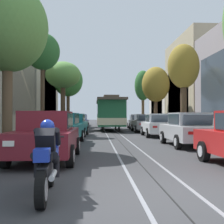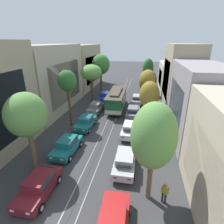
% 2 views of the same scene
% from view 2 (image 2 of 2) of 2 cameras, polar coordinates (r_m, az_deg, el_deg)
% --- Properties ---
extents(ground_plane, '(160.00, 160.00, 0.00)m').
position_cam_2_polar(ground_plane, '(26.48, 0.16, -2.14)').
color(ground_plane, '#38383A').
extents(trolley_track_rails, '(1.14, 54.69, 0.01)m').
position_cam_2_polar(trolley_track_rails, '(28.90, 1.09, -0.02)').
color(trolley_track_rails, gray).
rests_on(trolley_track_rails, ground).
extents(building_facade_left, '(5.90, 46.39, 10.86)m').
position_cam_2_polar(building_facade_left, '(31.60, -18.03, 10.57)').
color(building_facade_left, tan).
rests_on(building_facade_left, ground).
extents(building_facade_right, '(5.57, 46.39, 10.34)m').
position_cam_2_polar(building_facade_right, '(28.18, 22.74, 6.61)').
color(building_facade_right, '#BCAD93').
rests_on(building_facade_right, ground).
extents(parked_car_maroon_near_left, '(2.01, 4.36, 1.58)m').
position_cam_2_polar(parked_car_maroon_near_left, '(15.22, -22.34, -20.95)').
color(parked_car_maroon_near_left, maroon).
rests_on(parked_car_maroon_near_left, ground).
extents(parked_car_teal_second_left, '(2.14, 4.42, 1.58)m').
position_cam_2_polar(parked_car_teal_second_left, '(19.06, -14.17, -10.38)').
color(parked_car_teal_second_left, '#196B70').
rests_on(parked_car_teal_second_left, ground).
extents(parked_car_teal_mid_left, '(2.11, 4.41, 1.58)m').
position_cam_2_polar(parked_car_teal_mid_left, '(23.73, -8.41, -3.22)').
color(parked_car_teal_mid_left, '#196B70').
rests_on(parked_car_teal_mid_left, ground).
extents(parked_car_grey_fourth_left, '(2.14, 4.42, 1.58)m').
position_cam_2_polar(parked_car_grey_fourth_left, '(28.72, -5.29, 1.45)').
color(parked_car_grey_fourth_left, slate).
rests_on(parked_car_grey_fourth_left, ground).
extents(parked_car_blue_fifth_left, '(2.01, 4.36, 1.58)m').
position_cam_2_polar(parked_car_blue_fifth_left, '(34.63, -2.55, 5.09)').
color(parked_car_blue_fifth_left, '#233D93').
rests_on(parked_car_blue_fifth_left, ground).
extents(parked_car_red_near_right, '(2.08, 4.40, 1.58)m').
position_cam_2_polar(parked_car_red_near_right, '(12.33, 0.24, -31.93)').
color(parked_car_red_near_right, red).
rests_on(parked_car_red_near_right, ground).
extents(parked_car_silver_second_right, '(2.01, 4.37, 1.58)m').
position_cam_2_polar(parked_car_silver_second_right, '(16.45, 4.13, -15.45)').
color(parked_car_silver_second_right, '#B7B7BC').
rests_on(parked_car_silver_second_right, ground).
extents(parked_car_white_mid_right, '(2.09, 4.40, 1.58)m').
position_cam_2_polar(parked_car_white_mid_right, '(21.81, 5.72, -5.44)').
color(parked_car_white_mid_right, silver).
rests_on(parked_car_white_mid_right, ground).
extents(parked_car_grey_fourth_right, '(2.03, 4.38, 1.58)m').
position_cam_2_polar(parked_car_grey_fourth_right, '(27.12, 6.76, 0.13)').
color(parked_car_grey_fourth_right, slate).
rests_on(parked_car_grey_fourth_right, ground).
extents(parked_car_silver_fifth_right, '(2.11, 4.41, 1.58)m').
position_cam_2_polar(parked_car_silver_fifth_right, '(33.04, 7.97, 4.06)').
color(parked_car_silver_fifth_right, '#B7B7BC').
rests_on(parked_car_silver_fifth_right, ground).
extents(street_tree_kerb_left_near, '(3.35, 3.42, 7.03)m').
position_cam_2_polar(street_tree_kerb_left_near, '(16.09, -25.72, -0.98)').
color(street_tree_kerb_left_near, brown).
rests_on(street_tree_kerb_left_near, ground).
extents(street_tree_kerb_left_second, '(2.48, 2.05, 7.44)m').
position_cam_2_polar(street_tree_kerb_left_second, '(23.27, -14.10, 9.36)').
color(street_tree_kerb_left_second, '#4C3826').
rests_on(street_tree_kerb_left_second, ground).
extents(street_tree_kerb_left_mid, '(3.65, 3.76, 7.05)m').
position_cam_2_polar(street_tree_kerb_left_mid, '(31.57, -6.65, 12.25)').
color(street_tree_kerb_left_mid, '#4C3826').
rests_on(street_tree_kerb_left_mid, ground).
extents(street_tree_kerb_left_fourth, '(3.83, 3.58, 8.19)m').
position_cam_2_polar(street_tree_kerb_left_fourth, '(39.24, -3.64, 14.84)').
color(street_tree_kerb_left_fourth, '#4C3826').
rests_on(street_tree_kerb_left_fourth, ground).
extents(street_tree_kerb_right_near, '(2.97, 3.00, 7.39)m').
position_cam_2_polar(street_tree_kerb_right_near, '(11.75, 13.14, -7.78)').
color(street_tree_kerb_right_near, brown).
rests_on(street_tree_kerb_right_near, ground).
extents(street_tree_kerb_right_second, '(2.27, 2.09, 6.59)m').
position_cam_2_polar(street_tree_kerb_right_second, '(20.89, 11.80, 4.94)').
color(street_tree_kerb_right_second, '#4C3826').
rests_on(street_tree_kerb_right_second, ground).
extents(street_tree_kerb_right_mid, '(2.86, 2.79, 6.52)m').
position_cam_2_polar(street_tree_kerb_right_mid, '(29.91, 11.33, 9.62)').
color(street_tree_kerb_right_mid, brown).
rests_on(street_tree_kerb_right_mid, ground).
extents(street_tree_kerb_right_fourth, '(2.22, 2.10, 7.51)m').
position_cam_2_polar(street_tree_kerb_right_fourth, '(38.38, 11.44, 13.37)').
color(street_tree_kerb_right_fourth, brown).
rests_on(street_tree_kerb_right_fourth, ground).
extents(cable_car_trolley, '(2.64, 9.15, 3.28)m').
position_cam_2_polar(cable_car_trolley, '(29.44, 1.48, 3.82)').
color(cable_car_trolley, '#1E5B38').
rests_on(cable_car_trolley, ground).
extents(pedestrian_on_left_pavement, '(0.55, 0.42, 1.68)m').
position_cam_2_polar(pedestrian_on_left_pavement, '(14.10, 16.49, -23.30)').
color(pedestrian_on_left_pavement, black).
rests_on(pedestrian_on_left_pavement, ground).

